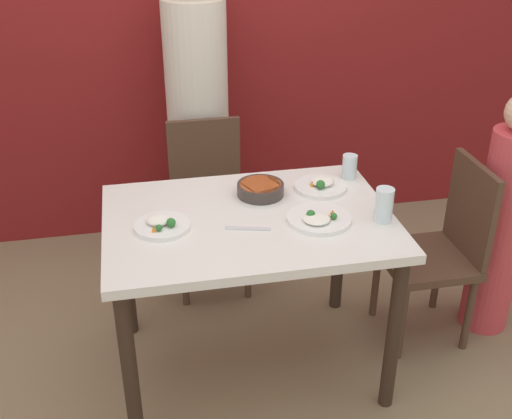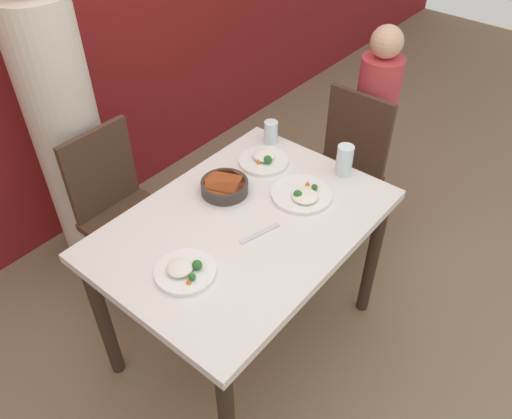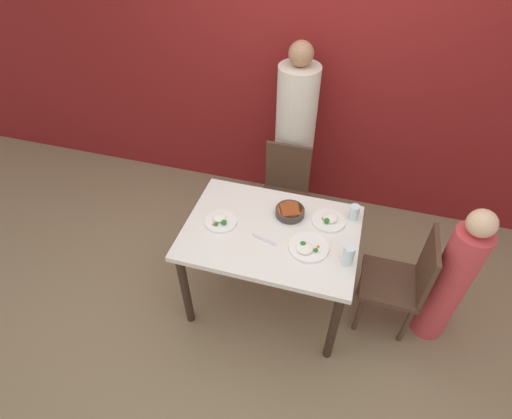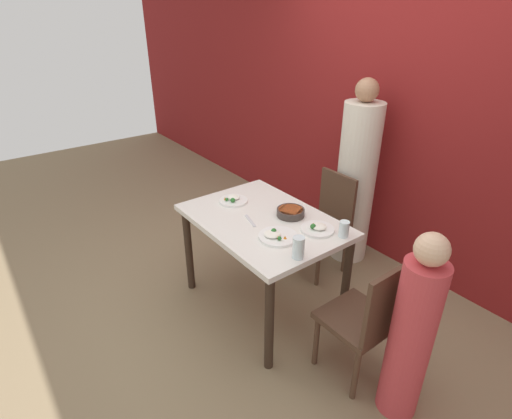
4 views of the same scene
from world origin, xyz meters
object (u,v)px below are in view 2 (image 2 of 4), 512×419
object	(u,v)px
person_child	(371,134)
bowl_curry	(225,186)
chair_adult_spot	(122,209)
plate_rice_adult	(302,194)
glass_water_tall	(271,132)
person_adult	(69,138)
chair_child_spot	(343,169)

from	to	relation	value
person_child	bowl_curry	bearing A→B (deg)	174.36
bowl_curry	chair_adult_spot	bearing A→B (deg)	105.76
person_child	plate_rice_adult	distance (m)	0.98
person_child	glass_water_tall	xyz separation A→B (m)	(-0.69, 0.20, 0.27)
chair_adult_spot	glass_water_tall	size ratio (longest dim) A/B	7.99
bowl_curry	glass_water_tall	size ratio (longest dim) A/B	1.82
person_adult	bowl_curry	xyz separation A→B (m)	(0.16, -0.90, 0.05)
chair_adult_spot	person_child	xyz separation A→B (m)	(1.28, -0.68, 0.09)
person_adult	glass_water_tall	world-z (taller)	person_adult
bowl_curry	glass_water_tall	bearing A→B (deg)	11.44
plate_rice_adult	glass_water_tall	distance (m)	0.44
chair_child_spot	chair_adult_spot	bearing A→B (deg)	-124.24
chair_adult_spot	plate_rice_adult	size ratio (longest dim) A/B	3.40
plate_rice_adult	bowl_curry	bearing A→B (deg)	123.07
glass_water_tall	chair_adult_spot	bearing A→B (deg)	140.82
person_adult	bowl_curry	bearing A→B (deg)	-79.96
chair_adult_spot	chair_child_spot	xyz separation A→B (m)	(1.00, -0.68, 0.00)
bowl_curry	chair_child_spot	bearing A→B (deg)	-7.54
chair_adult_spot	chair_child_spot	bearing A→B (deg)	-34.24
person_adult	person_child	world-z (taller)	person_adult
chair_adult_spot	chair_child_spot	distance (m)	1.21
person_adult	plate_rice_adult	distance (m)	1.23
chair_adult_spot	glass_water_tall	distance (m)	0.84
chair_child_spot	bowl_curry	bearing A→B (deg)	-97.54
bowl_curry	glass_water_tall	world-z (taller)	glass_water_tall
person_adult	person_child	size ratio (longest dim) A/B	1.37
chair_adult_spot	bowl_curry	xyz separation A→B (m)	(0.16, -0.57, 0.33)
bowl_curry	person_child	bearing A→B (deg)	-5.64
person_child	plate_rice_adult	world-z (taller)	person_child
bowl_curry	plate_rice_adult	distance (m)	0.33
person_adult	plate_rice_adult	size ratio (longest dim) A/B	6.30
bowl_curry	plate_rice_adult	world-z (taller)	plate_rice_adult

